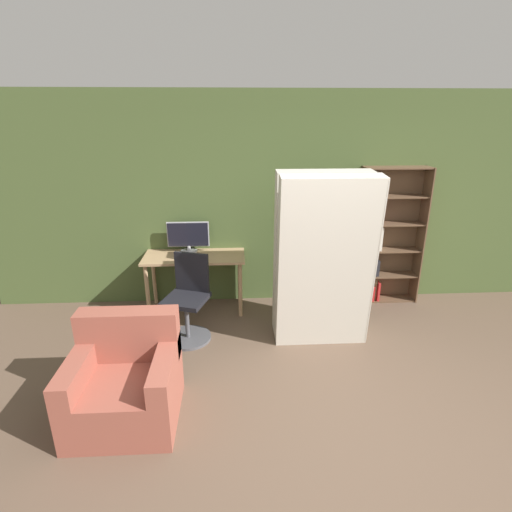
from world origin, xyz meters
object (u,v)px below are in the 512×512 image
Objects in this scene: bookshelf at (381,241)px; monitor at (188,236)px; office_chair at (188,305)px; mattress_near at (326,265)px; mattress_far at (320,255)px; armchair at (126,382)px.

monitor is at bearing -179.39° from bookshelf.
office_chair is 1.59m from mattress_near.
mattress_far is (1.48, 0.06, 0.54)m from office_chair.
armchair is (-1.87, -1.29, -0.62)m from mattress_far.
mattress_far is at bearing 2.43° from office_chair.
office_chair is 1.57m from mattress_far.
monitor is 1.87m from mattress_near.
armchair is at bearing -145.49° from mattress_far.
mattress_near reaches higher than armchair.
armchair is at bearing -143.85° from bookshelf.
office_chair is at bearing -86.24° from monitor.
monitor is 1.71m from mattress_far.
office_chair is 1.14× the size of armchair.
bookshelf is at bearing 0.61° from monitor.
office_chair is 0.54× the size of bookshelf.
monitor is 1.00m from office_chair.
office_chair is 0.52× the size of mattress_far.
bookshelf is 0.96× the size of mattress_near.
monitor is 2.18m from armchair.
bookshelf is at bearing 48.02° from mattress_near.
mattress_far is 2.35m from armchair.
office_chair is at bearing 171.11° from mattress_near.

